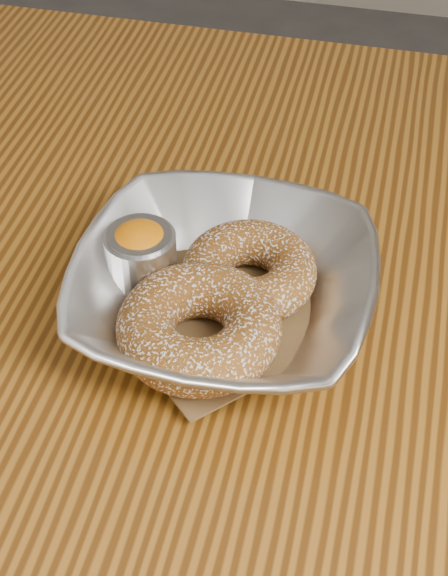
% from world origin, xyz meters
% --- Properties ---
extents(table, '(1.20, 0.80, 0.75)m').
position_xyz_m(table, '(0.00, 0.00, 0.65)').
color(table, brown).
rests_on(table, ground_plane).
extents(serving_bowl, '(0.21, 0.21, 0.05)m').
position_xyz_m(serving_bowl, '(-0.10, -0.01, 0.78)').
color(serving_bowl, silver).
rests_on(serving_bowl, table).
extents(parchment, '(0.21, 0.21, 0.00)m').
position_xyz_m(parchment, '(-0.10, -0.01, 0.76)').
color(parchment, brown).
rests_on(parchment, table).
extents(donut_back, '(0.12, 0.12, 0.03)m').
position_xyz_m(donut_back, '(-0.09, 0.01, 0.78)').
color(donut_back, brown).
rests_on(donut_back, parchment).
extents(donut_front, '(0.13, 0.13, 0.04)m').
position_xyz_m(donut_front, '(-0.11, -0.05, 0.78)').
color(donut_front, brown).
rests_on(donut_front, parchment).
extents(ramekin, '(0.05, 0.05, 0.05)m').
position_xyz_m(ramekin, '(-0.17, -0.00, 0.79)').
color(ramekin, silver).
rests_on(ramekin, table).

